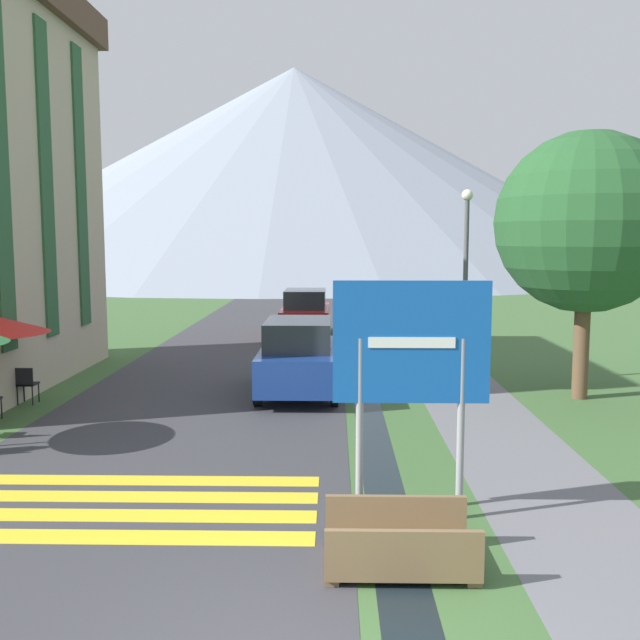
# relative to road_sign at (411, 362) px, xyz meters

# --- Properties ---
(ground_plane) EXTENTS (160.00, 160.00, 0.00)m
(ground_plane) POSITION_rel_road_sign_xyz_m (-1.46, 16.47, -2.13)
(ground_plane) COLOR #3D6033
(road) EXTENTS (6.40, 60.00, 0.01)m
(road) POSITION_rel_road_sign_xyz_m (-3.96, 26.47, -2.12)
(road) COLOR #38383D
(road) RESTS_ON ground_plane
(footpath) EXTENTS (2.20, 60.00, 0.01)m
(footpath) POSITION_rel_road_sign_xyz_m (2.14, 26.47, -2.12)
(footpath) COLOR slate
(footpath) RESTS_ON ground_plane
(drainage_channel) EXTENTS (0.60, 60.00, 0.00)m
(drainage_channel) POSITION_rel_road_sign_xyz_m (-0.26, 26.47, -2.12)
(drainage_channel) COLOR black
(drainage_channel) RESTS_ON ground_plane
(crosswalk_marking) EXTENTS (5.44, 2.54, 0.01)m
(crosswalk_marking) POSITION_rel_road_sign_xyz_m (-3.96, 0.35, -2.12)
(crosswalk_marking) COLOR yellow
(crosswalk_marking) RESTS_ON ground_plane
(mountain_distant) EXTENTS (81.69, 81.69, 23.23)m
(mountain_distant) POSITION_rel_road_sign_xyz_m (-5.71, 75.23, 9.49)
(mountain_distant) COLOR gray
(mountain_distant) RESTS_ON ground_plane
(road_sign) EXTENTS (2.05, 0.11, 3.19)m
(road_sign) POSITION_rel_road_sign_xyz_m (0.00, 0.00, 0.00)
(road_sign) COLOR gray
(road_sign) RESTS_ON ground_plane
(footbridge) EXTENTS (1.70, 1.10, 0.65)m
(footbridge) POSITION_rel_road_sign_xyz_m (-0.26, -1.42, -1.90)
(footbridge) COLOR brown
(footbridge) RESTS_ON ground_plane
(parked_car_near) EXTENTS (1.89, 4.09, 1.82)m
(parked_car_near) POSITION_rel_road_sign_xyz_m (-1.86, 7.60, -1.22)
(parked_car_near) COLOR navy
(parked_car_near) RESTS_ON ground_plane
(parked_car_far) EXTENTS (1.86, 4.12, 1.82)m
(parked_car_far) POSITION_rel_road_sign_xyz_m (-2.10, 17.48, -1.22)
(parked_car_far) COLOR #A31919
(parked_car_far) RESTS_ON ground_plane
(cafe_chair_far_right) EXTENTS (0.40, 0.40, 0.85)m
(cafe_chair_far_right) POSITION_rel_road_sign_xyz_m (-7.96, 6.43, -1.61)
(cafe_chair_far_right) COLOR black
(cafe_chair_far_right) RESTS_ON ground_plane
(streetlamp) EXTENTS (0.28, 0.28, 4.94)m
(streetlamp) POSITION_rel_road_sign_xyz_m (2.28, 8.69, 0.82)
(streetlamp) COLOR #515156
(streetlamp) RESTS_ON ground_plane
(tree_by_path) EXTENTS (4.15, 4.15, 6.17)m
(tree_by_path) POSITION_rel_road_sign_xyz_m (4.75, 7.32, 1.96)
(tree_by_path) COLOR brown
(tree_by_path) RESTS_ON ground_plane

